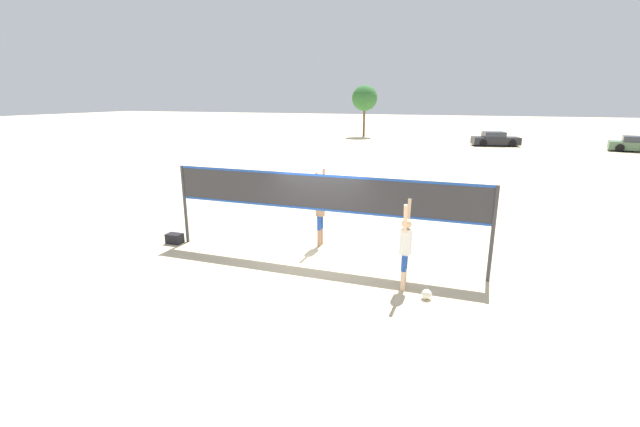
% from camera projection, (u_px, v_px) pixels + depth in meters
% --- Properties ---
extents(ground_plane, '(200.00, 200.00, 0.00)m').
position_uv_depth(ground_plane, '(320.00, 259.00, 11.90)').
color(ground_plane, beige).
extents(volleyball_net, '(8.83, 0.10, 2.39)m').
position_uv_depth(volleyball_net, '(320.00, 197.00, 11.44)').
color(volleyball_net, '#38383D').
rests_on(volleyball_net, ground_plane).
extents(player_spiker, '(0.28, 0.70, 2.11)m').
position_uv_depth(player_spiker, '(406.00, 244.00, 9.79)').
color(player_spiker, beige).
rests_on(player_spiker, ground_plane).
extents(player_blocker, '(0.28, 0.73, 2.30)m').
position_uv_depth(player_blocker, '(320.00, 206.00, 12.68)').
color(player_blocker, tan).
rests_on(player_blocker, ground_plane).
extents(volleyball, '(0.23, 0.23, 0.23)m').
position_uv_depth(volleyball, '(427.00, 294.00, 9.52)').
color(volleyball, silver).
rests_on(volleyball, ground_plane).
extents(gear_bag, '(0.48, 0.32, 0.30)m').
position_uv_depth(gear_bag, '(175.00, 238.00, 13.15)').
color(gear_bag, black).
rests_on(gear_bag, ground_plane).
extents(parked_car_near, '(4.37, 2.50, 1.25)m').
position_uv_depth(parked_car_near, '(638.00, 145.00, 34.98)').
color(parked_car_near, '#4C6B4C').
rests_on(parked_car_near, ground_plane).
extents(parked_car_mid, '(4.38, 2.61, 1.27)m').
position_uv_depth(parked_car_mid, '(495.00, 139.00, 39.24)').
color(parked_car_mid, '#232328').
rests_on(parked_car_mid, ground_plane).
extents(tree_left_cluster, '(2.80, 2.80, 5.63)m').
position_uv_depth(tree_left_cluster, '(365.00, 98.00, 47.31)').
color(tree_left_cluster, brown).
rests_on(tree_left_cluster, ground_plane).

